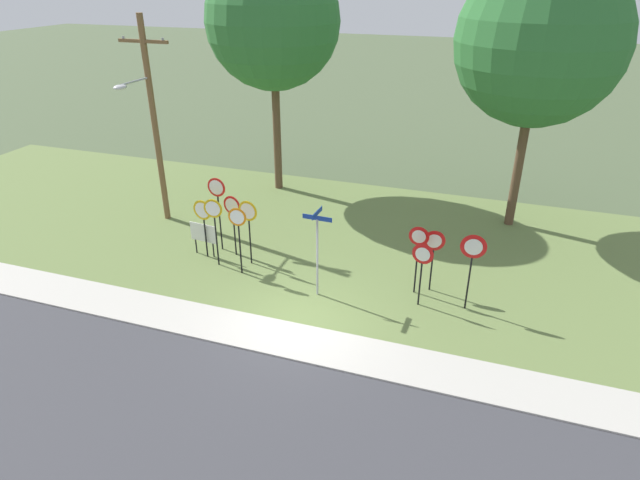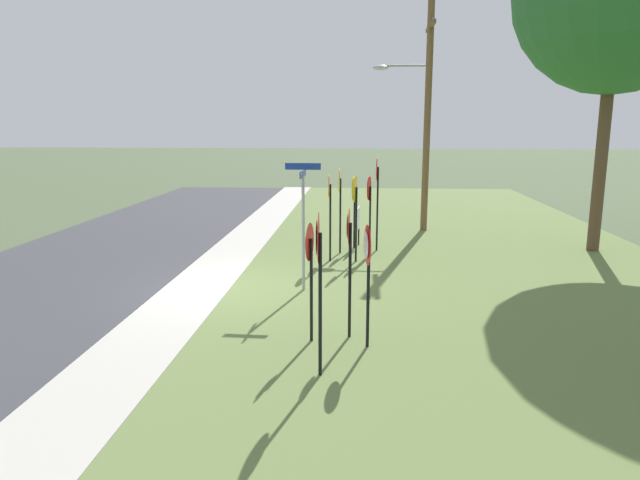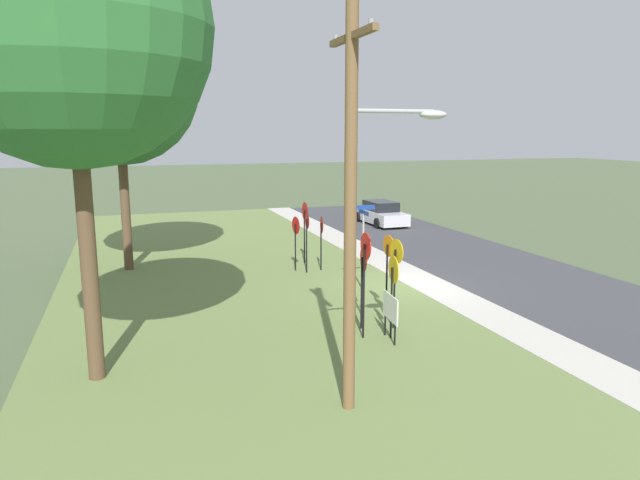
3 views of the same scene
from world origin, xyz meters
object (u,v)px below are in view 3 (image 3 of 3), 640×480
(oak_tree_right, at_px, (118,85))
(yield_sign_far_left, at_px, (307,228))
(stop_sign_far_left, at_px, (363,270))
(yield_sign_near_right, at_px, (322,231))
(yield_sign_near_left, at_px, (305,217))
(stop_sign_center_tall, at_px, (393,279))
(oak_tree_left, at_px, (71,27))
(parked_sedan_distant, at_px, (381,214))
(stop_sign_far_center, at_px, (365,262))
(notice_board, at_px, (390,310))
(stop_sign_near_right, at_px, (365,260))
(utility_pole, at_px, (357,189))
(yield_sign_far_right, at_px, (296,231))
(stop_sign_near_left, at_px, (396,264))
(stop_sign_far_right, at_px, (388,258))
(street_name_post, at_px, (363,240))

(oak_tree_right, bearing_deg, yield_sign_far_left, -112.89)
(stop_sign_far_left, bearing_deg, yield_sign_near_right, -0.15)
(stop_sign_far_left, relative_size, yield_sign_near_left, 0.91)
(yield_sign_far_left, bearing_deg, stop_sign_center_tall, -177.73)
(oak_tree_left, relative_size, parked_sedan_distant, 2.35)
(stop_sign_far_center, xyz_separation_m, notice_board, (-0.39, -0.57, -1.25))
(stop_sign_near_right, xyz_separation_m, stop_sign_far_left, (-0.82, 0.40, -0.07))
(oak_tree_right, bearing_deg, stop_sign_near_right, -142.89)
(oak_tree_right, relative_size, parked_sedan_distant, 2.32)
(yield_sign_near_right, height_order, utility_pole, utility_pole)
(yield_sign_near_left, bearing_deg, yield_sign_far_right, 146.91)
(stop_sign_near_left, xyz_separation_m, stop_sign_near_right, (1.06, 0.48, -0.07))
(notice_board, height_order, oak_tree_left, oak_tree_left)
(stop_sign_far_right, bearing_deg, yield_sign_far_left, 2.45)
(yield_sign_near_left, distance_m, yield_sign_far_left, 1.73)
(stop_sign_center_tall, distance_m, yield_sign_near_left, 9.35)
(yield_sign_far_right, bearing_deg, yield_sign_near_right, -110.99)
(stop_sign_near_left, relative_size, oak_tree_right, 0.25)
(stop_sign_near_right, relative_size, street_name_post, 0.82)
(stop_sign_far_right, xyz_separation_m, yield_sign_near_left, (7.60, 0.25, 0.16))
(stop_sign_near_right, height_order, notice_board, stop_sign_near_right)
(yield_sign_near_right, distance_m, utility_pole, 12.00)
(street_name_post, bearing_deg, utility_pole, 158.62)
(stop_sign_near_right, xyz_separation_m, stop_sign_far_center, (-1.51, 0.63, 0.31))
(oak_tree_right, bearing_deg, parked_sedan_distant, -62.65)
(notice_board, bearing_deg, yield_sign_far_left, 4.94)
(yield_sign_far_left, bearing_deg, oak_tree_left, 139.08)
(stop_sign_near_left, xyz_separation_m, yield_sign_far_right, (7.42, 0.75, -0.24))
(yield_sign_far_left, height_order, oak_tree_left, oak_tree_left)
(oak_tree_right, bearing_deg, stop_sign_far_right, -140.05)
(stop_sign_near_right, bearing_deg, yield_sign_far_left, 6.43)
(stop_sign_near_right, distance_m, stop_sign_far_center, 1.67)
(stop_sign_far_center, xyz_separation_m, stop_sign_center_tall, (-0.24, -0.70, -0.45))
(stop_sign_center_tall, bearing_deg, parked_sedan_distant, -17.98)
(stop_sign_near_right, relative_size, stop_sign_far_center, 0.85)
(yield_sign_far_left, height_order, notice_board, yield_sign_far_left)
(notice_board, distance_m, oak_tree_left, 9.88)
(stop_sign_far_center, distance_m, notice_board, 1.43)
(stop_sign_far_right, relative_size, street_name_post, 0.83)
(street_name_post, bearing_deg, oak_tree_right, 55.45)
(stop_sign_far_right, bearing_deg, yield_sign_far_right, 4.85)
(stop_sign_near_right, distance_m, stop_sign_far_right, 0.73)
(utility_pole, distance_m, oak_tree_right, 14.73)
(oak_tree_left, bearing_deg, utility_pole, -121.84)
(stop_sign_far_right, xyz_separation_m, utility_pole, (-5.08, 3.06, 2.62))
(street_name_post, bearing_deg, stop_sign_center_tall, 168.98)
(stop_sign_center_tall, xyz_separation_m, oak_tree_right, (10.47, 6.66, 5.55))
(stop_sign_near_right, height_order, stop_sign_center_tall, stop_sign_near_right)
(stop_sign_near_right, xyz_separation_m, notice_board, (-1.91, 0.06, -0.94))
(stop_sign_center_tall, distance_m, parked_sedan_distant, 19.54)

